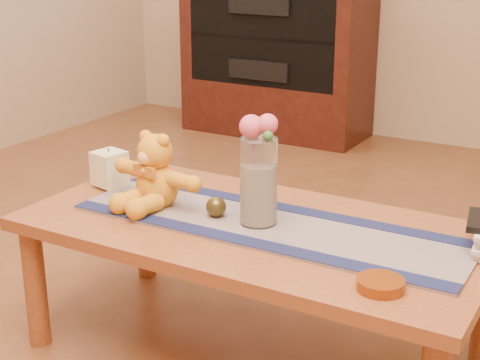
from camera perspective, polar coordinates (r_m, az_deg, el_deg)
The scene contains 29 objects.
floor at distance 2.37m, azimuth 1.08°, elevation -13.59°, with size 5.50×5.50×0.00m, color brown.
coffee_table_top at distance 2.17m, azimuth 1.15°, elevation -3.96°, with size 1.40×0.70×0.04m, color brown.
table_leg_fl at distance 2.42m, azimuth -15.90°, elevation -8.10°, with size 0.07×0.07×0.41m, color brown.
table_leg_bl at distance 2.81m, azimuth -7.50°, elevation -3.66°, with size 0.07×0.07×0.41m, color brown.
persian_runner at distance 2.14m, azimuth 2.22°, elevation -3.57°, with size 1.20×0.35×0.01m, color #191A48.
runner_border_near at distance 2.03m, azimuth 0.33°, elevation -4.80°, with size 1.20×0.06×0.00m, color #151B41.
runner_border_far at distance 2.26m, azimuth 3.91°, elevation -2.23°, with size 1.20×0.06×0.00m, color #151B41.
teddy_bear at distance 2.28m, azimuth -6.62°, elevation 0.76°, with size 0.33×0.27×0.22m, color orange, non-canonical shape.
pillar_candle at distance 2.50m, azimuth -10.29°, elevation 0.93°, with size 0.10×0.10×0.12m, color beige.
candle_wick at distance 2.48m, azimuth -10.37°, elevation 2.35°, with size 0.00×0.00×0.01m, color black.
glass_vase at distance 2.10m, azimuth 1.49°, elevation -0.12°, with size 0.11×0.11×0.26m, color silver.
potpourri_fill at distance 2.12m, azimuth 1.48°, elevation -1.12°, with size 0.09×0.09×0.18m, color beige.
rose_left at distance 2.06m, azimuth 0.90°, elevation 4.25°, with size 0.07×0.07×0.07m, color #DF4E65.
rose_right at distance 2.05m, azimuth 2.21°, elevation 4.45°, with size 0.06×0.06×0.06m, color #DF4E65.
blue_flower_back at distance 2.08m, azimuth 2.23°, elevation 4.22°, with size 0.04×0.04×0.04m, color #454996.
blue_flower_side at distance 2.09m, azimuth 1.06°, elevation 4.06°, with size 0.04×0.04×0.04m, color #454996.
leaf_sprig at distance 2.03m, azimuth 2.24°, elevation 3.50°, with size 0.03×0.03×0.03m, color #33662D.
bronze_ball at distance 2.19m, azimuth -1.91°, elevation -2.14°, with size 0.06×0.06×0.06m, color #443816.
book_bottom at distance 2.10m, azimuth 18.01°, elevation -4.83°, with size 0.17×0.22×0.02m, color beige.
book_lower at distance 2.09m, azimuth 18.19°, elevation -4.41°, with size 0.16×0.22×0.02m, color beige.
book_upper at distance 2.09m, azimuth 17.95°, elevation -3.83°, with size 0.17×0.22×0.02m, color beige.
book_top at distance 2.08m, azimuth 18.27°, elevation -3.42°, with size 0.16×0.22×0.02m, color beige.
tv_remote at distance 2.06m, azimuth 18.20°, elevation -3.04°, with size 0.04×0.16×0.02m, color black.
amber_dish at distance 1.80m, azimuth 11.05°, elevation -8.11°, with size 0.12×0.12×0.03m, color #BF5914.
media_cabinet at distance 4.81m, azimuth 2.96°, elevation 10.16°, with size 1.20×0.50×1.10m, color black.
cabinet_cavity at distance 4.59m, azimuth 1.62°, elevation 11.15°, with size 1.02×0.03×0.61m, color black.
cabinet_shelf at distance 4.66m, azimuth 2.12°, elevation 11.27°, with size 1.02×0.20×0.03m, color black.
stereo_upper at distance 4.66m, azimuth 2.27°, elevation 13.71°, with size 0.42×0.28×0.10m, color black.
stereo_lower at distance 4.71m, azimuth 2.21°, elevation 8.91°, with size 0.42×0.28×0.12m, color black.
Camera 1 is at (0.96, -1.76, 1.27)m, focal length 53.91 mm.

